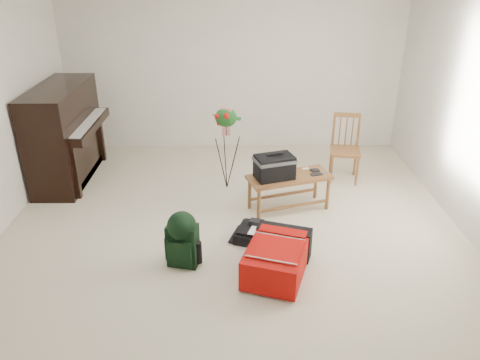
{
  "coord_description": "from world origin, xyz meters",
  "views": [
    {
      "loc": [
        0.04,
        -4.18,
        2.71
      ],
      "look_at": [
        0.08,
        0.35,
        0.54
      ],
      "focal_mm": 35.0,
      "sensor_mm": 36.0,
      "label": 1
    }
  ],
  "objects_px": {
    "green_backpack": "(182,237)",
    "flower_stand": "(226,149)",
    "red_suitcase": "(276,254)",
    "black_duffel": "(259,234)",
    "piano": "(66,136)",
    "dining_chair": "(345,149)",
    "bench": "(278,169)"
  },
  "relations": [
    {
      "from": "green_backpack",
      "to": "flower_stand",
      "type": "relative_size",
      "value": 0.52
    },
    {
      "from": "red_suitcase",
      "to": "green_backpack",
      "type": "relative_size",
      "value": 1.58
    },
    {
      "from": "black_duffel",
      "to": "green_backpack",
      "type": "relative_size",
      "value": 0.98
    },
    {
      "from": "green_backpack",
      "to": "piano",
      "type": "bearing_deg",
      "value": 143.13
    },
    {
      "from": "dining_chair",
      "to": "black_duffel",
      "type": "xyz_separation_m",
      "value": [
        -1.19,
        -1.51,
        -0.36
      ]
    },
    {
      "from": "red_suitcase",
      "to": "black_duffel",
      "type": "bearing_deg",
      "value": 122.57
    },
    {
      "from": "piano",
      "to": "green_backpack",
      "type": "height_order",
      "value": "piano"
    },
    {
      "from": "bench",
      "to": "green_backpack",
      "type": "distance_m",
      "value": 1.51
    },
    {
      "from": "green_backpack",
      "to": "red_suitcase",
      "type": "bearing_deg",
      "value": 6.37
    },
    {
      "from": "piano",
      "to": "black_duffel",
      "type": "xyz_separation_m",
      "value": [
        2.47,
        -1.58,
        -0.53
      ]
    },
    {
      "from": "bench",
      "to": "red_suitcase",
      "type": "distance_m",
      "value": 1.26
    },
    {
      "from": "bench",
      "to": "dining_chair",
      "type": "bearing_deg",
      "value": 23.35
    },
    {
      "from": "dining_chair",
      "to": "green_backpack",
      "type": "height_order",
      "value": "dining_chair"
    },
    {
      "from": "dining_chair",
      "to": "black_duffel",
      "type": "relative_size",
      "value": 1.56
    },
    {
      "from": "piano",
      "to": "dining_chair",
      "type": "relative_size",
      "value": 1.71
    },
    {
      "from": "piano",
      "to": "black_duffel",
      "type": "distance_m",
      "value": 2.98
    },
    {
      "from": "piano",
      "to": "black_duffel",
      "type": "relative_size",
      "value": 2.67
    },
    {
      "from": "black_duffel",
      "to": "red_suitcase",
      "type": "bearing_deg",
      "value": -57.05
    },
    {
      "from": "black_duffel",
      "to": "flower_stand",
      "type": "distance_m",
      "value": 1.38
    },
    {
      "from": "bench",
      "to": "piano",
      "type": "bearing_deg",
      "value": 143.6
    },
    {
      "from": "red_suitcase",
      "to": "flower_stand",
      "type": "distance_m",
      "value": 1.88
    },
    {
      "from": "black_duffel",
      "to": "green_backpack",
      "type": "distance_m",
      "value": 0.9
    },
    {
      "from": "piano",
      "to": "green_backpack",
      "type": "bearing_deg",
      "value": -49.55
    },
    {
      "from": "piano",
      "to": "red_suitcase",
      "type": "relative_size",
      "value": 1.67
    },
    {
      "from": "dining_chair",
      "to": "green_backpack",
      "type": "distance_m",
      "value": 2.75
    },
    {
      "from": "red_suitcase",
      "to": "bench",
      "type": "bearing_deg",
      "value": 102.94
    },
    {
      "from": "piano",
      "to": "dining_chair",
      "type": "distance_m",
      "value": 3.67
    },
    {
      "from": "piano",
      "to": "red_suitcase",
      "type": "xyz_separation_m",
      "value": [
        2.61,
        -2.11,
        -0.43
      ]
    },
    {
      "from": "dining_chair",
      "to": "bench",
      "type": "bearing_deg",
      "value": -129.85
    },
    {
      "from": "piano",
      "to": "flower_stand",
      "type": "distance_m",
      "value": 2.14
    },
    {
      "from": "piano",
      "to": "dining_chair",
      "type": "xyz_separation_m",
      "value": [
        3.66,
        -0.07,
        -0.17
      ]
    },
    {
      "from": "red_suitcase",
      "to": "black_duffel",
      "type": "xyz_separation_m",
      "value": [
        -0.14,
        0.53,
        -0.1
      ]
    }
  ]
}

